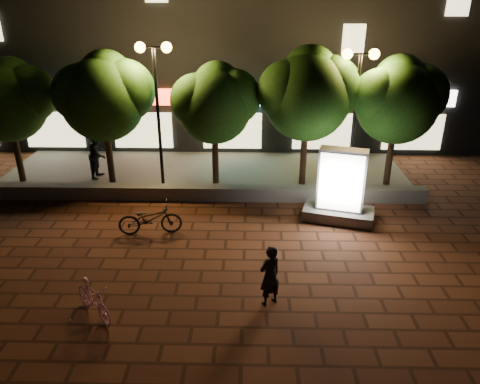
{
  "coord_description": "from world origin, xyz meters",
  "views": [
    {
      "loc": [
        1.82,
        -10.84,
        6.82
      ],
      "look_at": [
        1.52,
        1.5,
        1.39
      ],
      "focal_mm": 34.3,
      "sensor_mm": 36.0,
      "label": 1
    }
  ],
  "objects_px": {
    "tree_far_left": "(8,98)",
    "ad_kiosk": "(340,192)",
    "tree_right": "(309,91)",
    "rider": "(270,276)",
    "tree_far_right": "(399,97)",
    "street_lamp_right": "(358,84)",
    "scooter_pink": "(93,300)",
    "tree_mid": "(216,101)",
    "tree_left": "(104,94)",
    "street_lamp_left": "(156,79)",
    "scooter_parked": "(150,219)",
    "pedestrian": "(98,154)"
  },
  "relations": [
    {
      "from": "street_lamp_right",
      "to": "ad_kiosk",
      "type": "relative_size",
      "value": 2.05
    },
    {
      "from": "tree_far_right",
      "to": "ad_kiosk",
      "type": "height_order",
      "value": "tree_far_right"
    },
    {
      "from": "tree_mid",
      "to": "pedestrian",
      "type": "relative_size",
      "value": 2.41
    },
    {
      "from": "tree_right",
      "to": "street_lamp_left",
      "type": "relative_size",
      "value": 0.98
    },
    {
      "from": "tree_right",
      "to": "scooter_parked",
      "type": "xyz_separation_m",
      "value": [
        -5.06,
        -4.01,
        -3.06
      ]
    },
    {
      "from": "tree_mid",
      "to": "rider",
      "type": "bearing_deg",
      "value": -76.67
    },
    {
      "from": "tree_left",
      "to": "tree_far_right",
      "type": "distance_m",
      "value": 10.5
    },
    {
      "from": "ad_kiosk",
      "to": "scooter_parked",
      "type": "xyz_separation_m",
      "value": [
        -5.89,
        -1.1,
        -0.46
      ]
    },
    {
      "from": "tree_far_left",
      "to": "scooter_pink",
      "type": "height_order",
      "value": "tree_far_left"
    },
    {
      "from": "scooter_pink",
      "to": "scooter_parked",
      "type": "relative_size",
      "value": 0.78
    },
    {
      "from": "street_lamp_right",
      "to": "ad_kiosk",
      "type": "bearing_deg",
      "value": -107.05
    },
    {
      "from": "pedestrian",
      "to": "street_lamp_left",
      "type": "bearing_deg",
      "value": -99.3
    },
    {
      "from": "street_lamp_right",
      "to": "scooter_parked",
      "type": "relative_size",
      "value": 2.6
    },
    {
      "from": "tree_right",
      "to": "rider",
      "type": "relative_size",
      "value": 3.27
    },
    {
      "from": "tree_far_right",
      "to": "scooter_pink",
      "type": "bearing_deg",
      "value": -137.83
    },
    {
      "from": "tree_far_right",
      "to": "pedestrian",
      "type": "bearing_deg",
      "value": 177.88
    },
    {
      "from": "scooter_pink",
      "to": "scooter_parked",
      "type": "distance_m",
      "value": 3.95
    },
    {
      "from": "street_lamp_right",
      "to": "tree_mid",
      "type": "bearing_deg",
      "value": 176.96
    },
    {
      "from": "scooter_parked",
      "to": "pedestrian",
      "type": "xyz_separation_m",
      "value": [
        -2.91,
        4.42,
        0.51
      ]
    },
    {
      "from": "tree_far_left",
      "to": "tree_mid",
      "type": "xyz_separation_m",
      "value": [
        7.5,
        -0.0,
        -0.08
      ]
    },
    {
      "from": "tree_mid",
      "to": "ad_kiosk",
      "type": "bearing_deg",
      "value": -35.14
    },
    {
      "from": "tree_mid",
      "to": "scooter_pink",
      "type": "bearing_deg",
      "value": -105.81
    },
    {
      "from": "ad_kiosk",
      "to": "scooter_pink",
      "type": "relative_size",
      "value": 1.63
    },
    {
      "from": "tree_mid",
      "to": "rider",
      "type": "relative_size",
      "value": 2.9
    },
    {
      "from": "tree_right",
      "to": "scooter_pink",
      "type": "height_order",
      "value": "tree_right"
    },
    {
      "from": "tree_mid",
      "to": "tree_far_right",
      "type": "distance_m",
      "value": 6.5
    },
    {
      "from": "street_lamp_left",
      "to": "street_lamp_right",
      "type": "xyz_separation_m",
      "value": [
        7.0,
        0.0,
        -0.13
      ]
    },
    {
      "from": "tree_mid",
      "to": "tree_right",
      "type": "distance_m",
      "value": 3.32
    },
    {
      "from": "rider",
      "to": "tree_right",
      "type": "bearing_deg",
      "value": -136.01
    },
    {
      "from": "street_lamp_right",
      "to": "tree_right",
      "type": "bearing_deg",
      "value": 170.9
    },
    {
      "from": "tree_far_left",
      "to": "scooter_pink",
      "type": "distance_m",
      "value": 9.92
    },
    {
      "from": "tree_right",
      "to": "pedestrian",
      "type": "xyz_separation_m",
      "value": [
        -7.97,
        0.41,
        -2.55
      ]
    },
    {
      "from": "tree_far_left",
      "to": "ad_kiosk",
      "type": "bearing_deg",
      "value": -14.05
    },
    {
      "from": "street_lamp_left",
      "to": "rider",
      "type": "bearing_deg",
      "value": -61.87
    },
    {
      "from": "street_lamp_left",
      "to": "ad_kiosk",
      "type": "xyz_separation_m",
      "value": [
        6.19,
        -2.65,
        -3.06
      ]
    },
    {
      "from": "tree_mid",
      "to": "tree_far_left",
      "type": "bearing_deg",
      "value": 180.0
    },
    {
      "from": "tree_right",
      "to": "ad_kiosk",
      "type": "xyz_separation_m",
      "value": [
        0.83,
        -2.91,
        -2.6
      ]
    },
    {
      "from": "pedestrian",
      "to": "street_lamp_right",
      "type": "bearing_deg",
      "value": -88.8
    },
    {
      "from": "street_lamp_left",
      "to": "rider",
      "type": "relative_size",
      "value": 3.34
    },
    {
      "from": "tree_far_right",
      "to": "street_lamp_right",
      "type": "bearing_deg",
      "value": -170.39
    },
    {
      "from": "tree_left",
      "to": "ad_kiosk",
      "type": "bearing_deg",
      "value": -19.7
    },
    {
      "from": "tree_left",
      "to": "scooter_pink",
      "type": "relative_size",
      "value": 3.28
    },
    {
      "from": "tree_far_left",
      "to": "tree_left",
      "type": "height_order",
      "value": "tree_left"
    },
    {
      "from": "tree_far_left",
      "to": "street_lamp_left",
      "type": "relative_size",
      "value": 0.89
    },
    {
      "from": "street_lamp_right",
      "to": "pedestrian",
      "type": "relative_size",
      "value": 2.66
    },
    {
      "from": "street_lamp_right",
      "to": "scooter_pink",
      "type": "bearing_deg",
      "value": -133.2
    },
    {
      "from": "scooter_parked",
      "to": "tree_mid",
      "type": "bearing_deg",
      "value": -32.14
    },
    {
      "from": "rider",
      "to": "scooter_parked",
      "type": "relative_size",
      "value": 0.81
    },
    {
      "from": "tree_left",
      "to": "pedestrian",
      "type": "xyz_separation_m",
      "value": [
        -0.67,
        0.41,
        -2.43
      ]
    },
    {
      "from": "tree_far_left",
      "to": "tree_right",
      "type": "bearing_deg",
      "value": 0.0
    }
  ]
}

